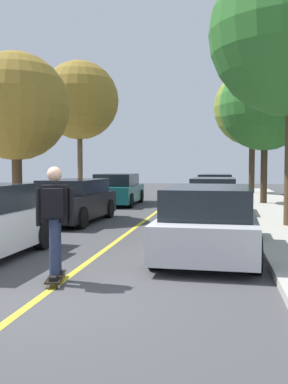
{
  "coord_description": "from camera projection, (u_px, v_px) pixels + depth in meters",
  "views": [
    {
      "loc": [
        2.41,
        -5.75,
        1.81
      ],
      "look_at": [
        -0.02,
        8.64,
        0.95
      ],
      "focal_mm": 41.68,
      "sensor_mm": 36.0,
      "label": 1
    }
  ],
  "objects": [
    {
      "name": "ground",
      "position": [
        42.0,
        296.0,
        6.17
      ],
      "size": [
        80.0,
        80.0,
        0.0
      ],
      "primitive_type": "plane",
      "color": "#424244"
    },
    {
      "name": "center_line",
      "position": [
        111.0,
        245.0,
        10.11
      ],
      "size": [
        0.12,
        39.2,
        0.01
      ],
      "primitive_type": "cube",
      "color": "gold",
      "rests_on": "ground"
    },
    {
      "name": "parked_car_left_near",
      "position": [
        73.0,
        201.0,
        14.29
      ],
      "size": [
        2.0,
        4.27,
        1.36
      ],
      "color": "black",
      "rests_on": "ground"
    },
    {
      "name": "parked_car_left_far",
      "position": [
        117.0,
        190.0,
        20.56
      ],
      "size": [
        2.0,
        4.29,
        1.44
      ],
      "color": "#196066",
      "rests_on": "ground"
    },
    {
      "name": "parked_car_right_nearest",
      "position": [
        210.0,
        221.0,
        9.04
      ],
      "size": [
        2.05,
        4.54,
        1.39
      ],
      "color": "#B7B7BC",
      "rests_on": "ground"
    },
    {
      "name": "parked_car_right_near",
      "position": [
        214.0,
        197.0,
        16.09
      ],
      "size": [
        1.93,
        4.62,
        1.37
      ],
      "color": "white",
      "rests_on": "ground"
    },
    {
      "name": "parked_car_right_far",
      "position": [
        215.0,
        188.0,
        23.01
      ],
      "size": [
        2.08,
        4.62,
        1.36
      ],
      "color": "navy",
      "rests_on": "ground"
    },
    {
      "name": "parked_car_right_farthest",
      "position": [
        216.0,
        184.0,
        28.5
      ],
      "size": [
        2.07,
        4.49,
        1.29
      ],
      "color": "#BCAD89",
      "rests_on": "ground"
    },
    {
      "name": "street_tree_left_nearest",
      "position": [
        16.0,
        107.0,
        15.03
      ],
      "size": [
        3.64,
        3.64,
        5.49
      ],
      "color": "#4C3823",
      "rests_on": "sidewalk_left"
    },
    {
      "name": "street_tree_left_near",
      "position": [
        80.0,
        101.0,
        21.85
      ],
      "size": [
        3.83,
        3.83,
        6.8
      ],
      "color": "brown",
      "rests_on": "sidewalk_left"
    },
    {
      "name": "street_tree_right_near",
      "position": [
        265.0,
        106.0,
        19.76
      ],
      "size": [
        4.0,
        4.0,
        6.34
      ],
      "color": "#3D2D1E",
      "rests_on": "sidewalk_right"
    },
    {
      "name": "street_tree_right_far",
      "position": [
        253.0,
        107.0,
        27.19
      ],
      "size": [
        4.71,
        4.71,
        7.6
      ],
      "color": "#3D2D1E",
      "rests_on": "sidewalk_right"
    },
    {
      "name": "skateboard",
      "position": [
        56.0,
        277.0,
        6.89
      ],
      "size": [
        0.4,
        0.87,
        0.1
      ],
      "color": "black",
      "rests_on": "ground"
    },
    {
      "name": "skateboarder",
      "position": [
        55.0,
        214.0,
        6.8
      ],
      "size": [
        0.59,
        0.7,
        1.69
      ],
      "color": "black",
      "rests_on": "skateboard"
    }
  ]
}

